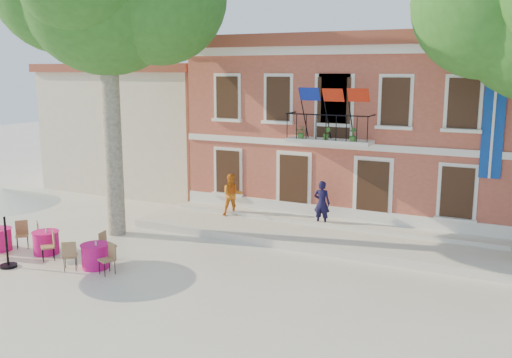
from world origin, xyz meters
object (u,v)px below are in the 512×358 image
object	(u,v)px
pedestrian_orange	(232,195)
cafe_table_0	(46,242)
patio_umbrella	(2,196)
cafe_table_1	(95,255)
pedestrian_navy	(322,203)

from	to	relation	value
pedestrian_orange	cafe_table_0	xyz separation A→B (m)	(-3.71, -6.29, -0.74)
patio_umbrella	cafe_table_0	world-z (taller)	patio_umbrella
cafe_table_0	cafe_table_1	bearing A→B (deg)	-7.93
pedestrian_navy	cafe_table_1	size ratio (longest dim) A/B	0.93
pedestrian_orange	cafe_table_1	bearing A→B (deg)	-136.93
pedestrian_orange	cafe_table_1	size ratio (longest dim) A/B	0.93
cafe_table_0	pedestrian_navy	bearing A→B (deg)	41.19
pedestrian_orange	cafe_table_0	distance (m)	7.33
patio_umbrella	pedestrian_orange	xyz separation A→B (m)	(3.75, 7.81, -1.13)
patio_umbrella	cafe_table_1	xyz separation A→B (m)	(2.52, 1.18, -1.86)
pedestrian_navy	cafe_table_1	world-z (taller)	pedestrian_navy
cafe_table_1	patio_umbrella	bearing A→B (deg)	-154.90
pedestrian_orange	cafe_table_0	world-z (taller)	pedestrian_orange
pedestrian_navy	cafe_table_1	distance (m)	8.51
patio_umbrella	cafe_table_0	distance (m)	2.41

